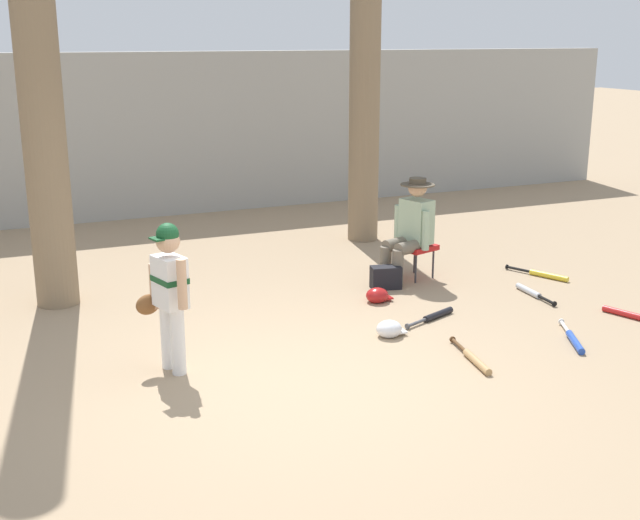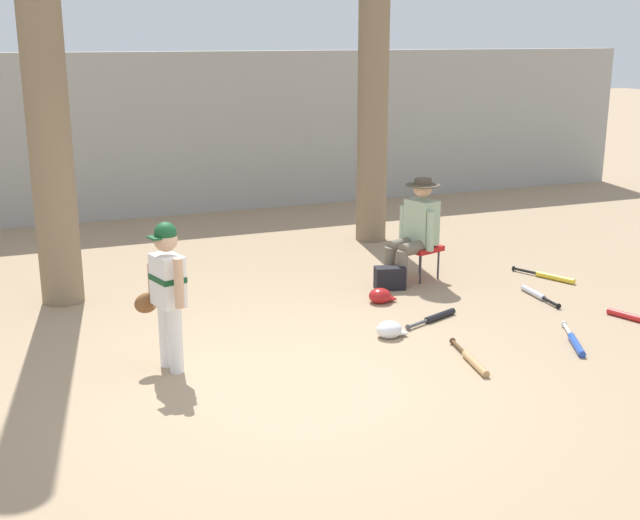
# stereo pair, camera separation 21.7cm
# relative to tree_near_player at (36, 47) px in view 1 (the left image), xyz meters

# --- Properties ---
(ground_plane) EXTENTS (60.00, 60.00, 0.00)m
(ground_plane) POSITION_rel_tree_near_player_xyz_m (1.57, -3.03, -2.68)
(ground_plane) COLOR #9E8466
(concrete_back_wall) EXTENTS (18.00, 0.36, 2.55)m
(concrete_back_wall) POSITION_rel_tree_near_player_xyz_m (1.57, 4.07, -1.41)
(concrete_back_wall) COLOR #9E9E99
(concrete_back_wall) RESTS_ON ground
(tree_near_player) EXTENTS (0.71, 0.71, 6.11)m
(tree_near_player) POSITION_rel_tree_near_player_xyz_m (0.00, 0.00, 0.00)
(tree_near_player) COLOR #7F6B51
(tree_near_player) RESTS_ON ground
(tree_behind_spectator) EXTENTS (0.64, 0.64, 4.16)m
(tree_behind_spectator) POSITION_rel_tree_near_player_xyz_m (4.29, 1.28, -0.92)
(tree_behind_spectator) COLOR #7F6B51
(tree_behind_spectator) RESTS_ON ground
(young_ballplayer) EXTENTS (0.42, 0.57, 1.31)m
(young_ballplayer) POSITION_rel_tree_near_player_xyz_m (0.69, -2.28, -1.94)
(young_ballplayer) COLOR white
(young_ballplayer) RESTS_ON ground
(folding_stool) EXTENTS (0.50, 0.50, 0.41)m
(folding_stool) POSITION_rel_tree_near_player_xyz_m (4.00, -0.69, -2.32)
(folding_stool) COLOR red
(folding_stool) RESTS_ON ground
(seated_spectator) EXTENTS (0.68, 0.53, 1.20)m
(seated_spectator) POSITION_rel_tree_near_player_xyz_m (3.91, -0.72, -2.04)
(seated_spectator) COLOR #6B6051
(seated_spectator) RESTS_ON ground
(handbag_beside_stool) EXTENTS (0.37, 0.25, 0.26)m
(handbag_beside_stool) POSITION_rel_tree_near_player_xyz_m (3.49, -0.93, -2.55)
(handbag_beside_stool) COLOR black
(handbag_beside_stool) RESTS_ON ground
(bat_black_composite) EXTENTS (0.69, 0.32, 0.07)m
(bat_black_composite) POSITION_rel_tree_near_player_xyz_m (3.46, -2.05, -2.65)
(bat_black_composite) COLOR black
(bat_black_composite) RESTS_ON ground
(bat_blue_youth) EXTENTS (0.42, 0.76, 0.07)m
(bat_blue_youth) POSITION_rel_tree_near_player_xyz_m (4.30, -3.15, -2.65)
(bat_blue_youth) COLOR #2347AD
(bat_blue_youth) RESTS_ON ground
(bat_aluminum_silver) EXTENTS (0.11, 0.71, 0.07)m
(bat_aluminum_silver) POSITION_rel_tree_near_player_xyz_m (4.86, -1.79, -2.65)
(bat_aluminum_silver) COLOR #B7BCC6
(bat_aluminum_silver) RESTS_ON ground
(bat_wood_tan) EXTENTS (0.21, 0.81, 0.07)m
(bat_wood_tan) POSITION_rel_tree_near_player_xyz_m (3.17, -3.18, -2.65)
(bat_wood_tan) COLOR tan
(bat_wood_tan) RESTS_ON ground
(bat_red_barrel) EXTENTS (0.30, 0.73, 0.07)m
(bat_red_barrel) POSITION_rel_tree_near_player_xyz_m (5.30, -2.81, -2.65)
(bat_red_barrel) COLOR red
(bat_red_barrel) RESTS_ON ground
(bat_yellow_trainer) EXTENTS (0.38, 0.77, 0.07)m
(bat_yellow_trainer) POSITION_rel_tree_near_player_xyz_m (5.43, -1.29, -2.65)
(bat_yellow_trainer) COLOR yellow
(bat_yellow_trainer) RESTS_ON ground
(batting_helmet_red) EXTENTS (0.29, 0.23, 0.17)m
(batting_helmet_red) POSITION_rel_tree_near_player_xyz_m (3.18, -1.32, -2.61)
(batting_helmet_red) COLOR #A81919
(batting_helmet_red) RESTS_ON ground
(batting_helmet_white) EXTENTS (0.30, 0.23, 0.17)m
(batting_helmet_white) POSITION_rel_tree_near_player_xyz_m (2.80, -2.30, -2.61)
(batting_helmet_white) COLOR silver
(batting_helmet_white) RESTS_ON ground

